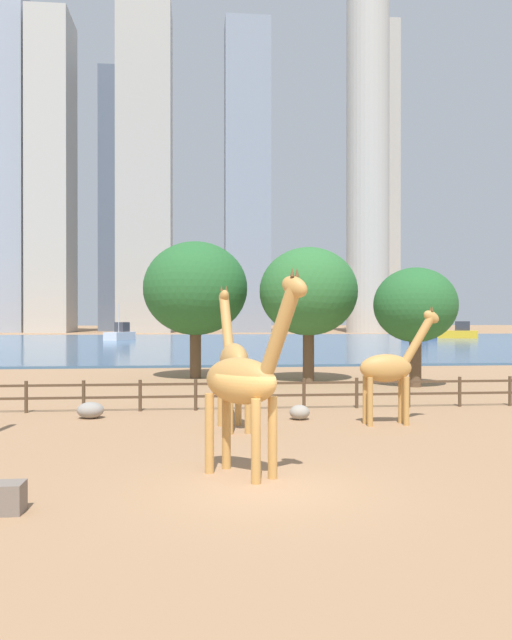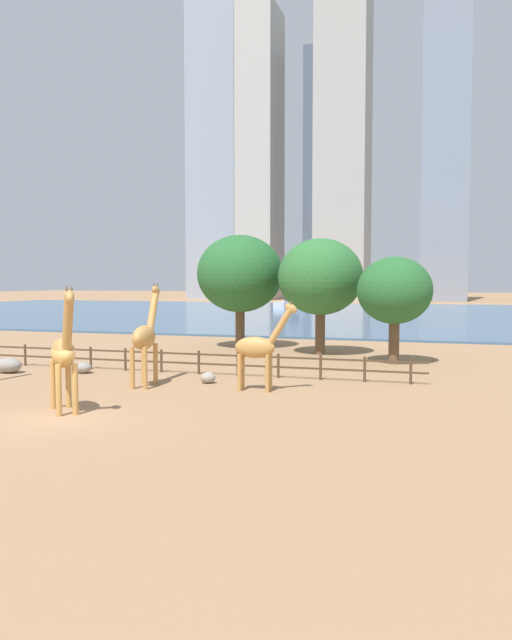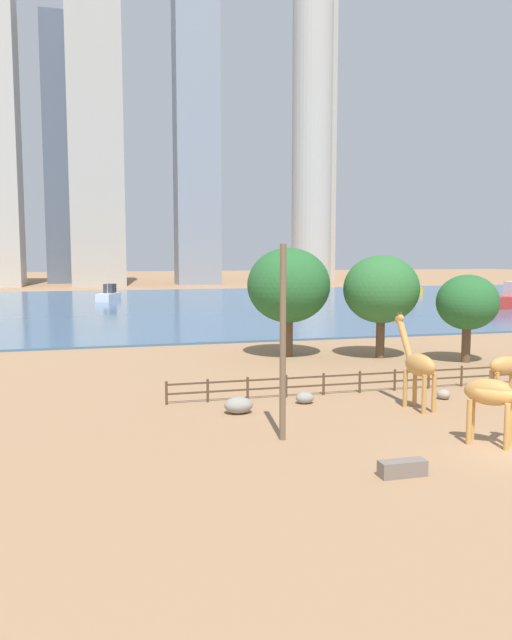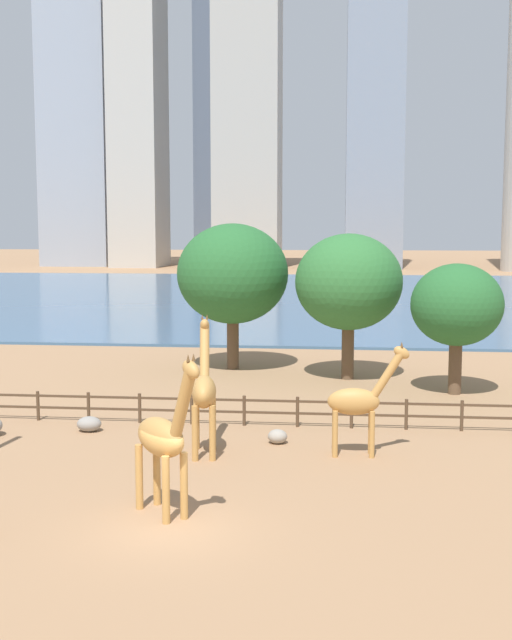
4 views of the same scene
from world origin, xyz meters
name	(u,v)px [view 1 (image 1 of 4)]	position (x,y,z in m)	size (l,w,h in m)	color
ground_plane	(206,343)	(0.00, 80.00, 0.00)	(400.00, 400.00, 0.00)	#9E7551
harbor_water	(206,343)	(0.00, 77.00, 0.10)	(180.00, 86.00, 0.20)	#3D6084
giraffe_tall	(246,381)	(-0.35, 1.02, 2.35)	(2.64, 2.73, 5.02)	#C18C47
giraffe_companion	(233,360)	(-0.27, 7.63, 2.41)	(1.21, 3.50, 5.09)	#C18C47
giraffe_young	(391,368)	(5.48, 7.90, 2.06)	(3.08, 0.84, 4.29)	#C18C47
boulder_near_fence	(300,412)	(2.37, 9.28, 0.28)	(0.77, 0.74, 0.56)	gray
boulder_by_pole	(90,410)	(-5.59, 10.34, 0.31)	(1.02, 0.84, 0.63)	gray
enclosure_fence	(229,392)	(-0.18, 12.00, 0.76)	(26.12, 0.14, 1.30)	#4C3826
tree_left_large	(195,289)	(-1.57, 25.72, 5.70)	(6.61, 6.61, 8.70)	brown
tree_center_broad	(415,306)	(10.66, 19.65, 4.54)	(4.64, 4.64, 6.67)	brown
tree_right_tall	(308,292)	(5.26, 23.18, 5.43)	(5.95, 5.95, 8.13)	brown
boat_ferry	(422,330)	(42.50, 103.61, 1.43)	(7.29, 8.36, 7.40)	navy
boat_sailboat	(120,334)	(-13.69, 88.44, 1.18)	(4.54, 6.95, 5.89)	silver
boat_tug	(458,332)	(44.46, 91.31, 1.21)	(7.18, 4.81, 2.97)	gold
skyline_block_central	(247,177)	(11.81, 146.90, 40.18)	(11.57, 8.90, 80.37)	gray
skyline_tower_glass	(52,175)	(-38.16, 149.72, 40.35)	(10.18, 15.01, 80.70)	#B7B2A8
skyline_block_left	(117,201)	(-23.39, 163.63, 36.39)	(9.17, 10.28, 72.79)	slate
skyline_block_right	(145,170)	(-14.32, 147.22, 41.59)	(13.41, 14.70, 83.17)	#ADA89E
skyline_tower_short	(380,178)	(52.06, 163.25, 44.63)	(9.36, 9.12, 89.26)	#ADA89E
skyline_block_wide	(368,128)	(41.49, 138.64, 51.21)	(10.64, 10.64, 102.42)	#B7B2A8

